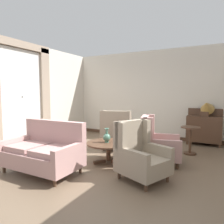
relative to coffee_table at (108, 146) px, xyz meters
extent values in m
plane|color=brown|center=(-0.03, -0.21, -0.38)|extent=(9.14, 9.14, 0.00)
cube|color=silver|center=(-0.03, 3.05, 1.14)|extent=(5.85, 0.08, 3.04)
cube|color=silver|center=(-2.88, 0.76, 1.14)|extent=(0.08, 4.57, 3.04)
cube|color=#4C3323|center=(-0.03, 2.99, -0.32)|extent=(5.69, 0.03, 0.12)
cube|color=silver|center=(-2.82, -0.02, 1.08)|extent=(0.03, 1.33, 2.58)
cube|color=white|center=(-2.80, -0.02, 1.08)|extent=(0.02, 1.41, 2.66)
cube|color=white|center=(-2.80, -0.02, 1.08)|extent=(0.02, 0.04, 2.58)
cube|color=white|center=(-2.80, -0.02, 1.08)|extent=(0.02, 1.33, 0.04)
cube|color=tan|center=(-2.76, 0.82, 1.13)|extent=(0.10, 0.32, 2.88)
cube|color=tan|center=(-2.76, -0.02, 2.54)|extent=(0.10, 2.01, 0.20)
cylinder|color=#4C3323|center=(0.00, 0.00, 0.05)|extent=(0.99, 0.99, 0.04)
cylinder|color=#4C3323|center=(0.00, 0.00, -0.15)|extent=(0.10, 0.10, 0.38)
cube|color=#4C3323|center=(0.22, 0.00, -0.35)|extent=(0.28, 0.06, 0.07)
cube|color=#4C3323|center=(-0.11, 0.19, -0.35)|extent=(0.19, 0.27, 0.07)
cube|color=#4C3323|center=(-0.13, -0.18, -0.35)|extent=(0.22, 0.26, 0.07)
cylinder|color=#4C7A66|center=(-0.03, -0.01, 0.08)|extent=(0.09, 0.09, 0.02)
ellipsoid|color=#4C7A66|center=(-0.03, -0.01, 0.19)|extent=(0.17, 0.17, 0.18)
cylinder|color=#4C7A66|center=(-0.03, -0.01, 0.33)|extent=(0.06, 0.06, 0.11)
torus|color=#4C7A66|center=(-0.03, -0.01, 0.39)|extent=(0.11, 0.11, 0.02)
cube|color=tan|center=(-0.86, -1.17, -0.09)|extent=(1.55, 0.87, 0.30)
cube|color=tan|center=(-0.85, -0.81, 0.34)|extent=(1.54, 0.15, 0.56)
cube|color=tan|center=(-1.20, -1.21, 0.11)|extent=(0.62, 0.67, 0.10)
cube|color=tan|center=(-0.52, -1.21, 0.11)|extent=(0.62, 0.67, 0.10)
cube|color=tan|center=(-1.57, -1.22, 0.15)|extent=(0.12, 0.76, 0.19)
cube|color=tan|center=(-0.14, -1.23, 0.15)|extent=(0.12, 0.76, 0.19)
cylinder|color=#4C3323|center=(-1.53, -1.52, -0.31)|extent=(0.06, 0.06, 0.14)
cylinder|color=#4C3323|center=(-0.19, -1.53, -0.31)|extent=(0.06, 0.06, 0.14)
cylinder|color=#4C3323|center=(-1.52, -0.81, -0.31)|extent=(0.06, 0.06, 0.14)
cylinder|color=#4C3323|center=(-0.18, -0.82, -0.31)|extent=(0.06, 0.06, 0.14)
cube|color=gray|center=(-0.35, 1.19, -0.10)|extent=(1.01, 1.07, 0.28)
cube|color=gray|center=(-0.25, 0.82, 0.38)|extent=(0.82, 0.34, 0.68)
cube|color=gray|center=(0.07, 0.99, 0.46)|extent=(0.15, 0.22, 0.51)
cube|color=gray|center=(-0.62, 0.82, 0.46)|extent=(0.15, 0.22, 0.51)
cube|color=gray|center=(-0.02, 1.32, 0.14)|extent=(0.30, 0.80, 0.19)
cube|color=gray|center=(-0.70, 1.15, 0.14)|extent=(0.30, 0.80, 0.19)
cylinder|color=#4C3323|center=(-0.13, 1.63, -0.31)|extent=(0.06, 0.06, 0.14)
cylinder|color=#4C3323|center=(-0.75, 1.47, -0.31)|extent=(0.06, 0.06, 0.14)
cylinder|color=#4C3323|center=(0.06, 0.91, -0.31)|extent=(0.06, 0.06, 0.14)
cylinder|color=#4C3323|center=(-0.57, 0.75, -0.31)|extent=(0.06, 0.06, 0.14)
cube|color=gray|center=(1.03, -0.58, -0.10)|extent=(1.03, 0.99, 0.29)
cube|color=gray|center=(0.72, -0.45, 0.36)|extent=(0.42, 0.73, 0.62)
cube|color=gray|center=(0.68, -0.78, 0.43)|extent=(0.22, 0.17, 0.47)
cube|color=gray|center=(0.93, -0.19, 0.43)|extent=(0.22, 0.17, 0.47)
cube|color=gray|center=(0.95, -0.89, 0.14)|extent=(0.70, 0.37, 0.19)
cube|color=gray|center=(1.20, -0.31, 0.14)|extent=(0.70, 0.37, 0.19)
cylinder|color=#4C3323|center=(1.22, -0.97, -0.31)|extent=(0.06, 0.06, 0.14)
cylinder|color=#4C3323|center=(1.44, -0.45, -0.31)|extent=(0.06, 0.06, 0.14)
cylinder|color=#4C3323|center=(0.62, -0.72, -0.31)|extent=(0.06, 0.06, 0.14)
cylinder|color=#4C3323|center=(0.84, -0.19, -0.31)|extent=(0.06, 0.06, 0.14)
cube|color=tan|center=(1.07, 0.51, -0.10)|extent=(1.02, 0.97, 0.28)
cube|color=tan|center=(0.72, 0.42, 0.36)|extent=(0.33, 0.80, 0.64)
cube|color=tan|center=(0.89, 0.11, 0.44)|extent=(0.22, 0.15, 0.48)
cube|color=tan|center=(0.72, 0.78, 0.44)|extent=(0.22, 0.15, 0.48)
cube|color=tan|center=(1.20, 0.18, 0.13)|extent=(0.75, 0.28, 0.18)
cube|color=tan|center=(1.03, 0.86, 0.13)|extent=(0.75, 0.28, 0.18)
cylinder|color=#4C3323|center=(1.48, 0.29, -0.31)|extent=(0.06, 0.06, 0.14)
cylinder|color=#4C3323|center=(1.33, 0.90, -0.31)|extent=(0.06, 0.06, 0.14)
cylinder|color=#4C3323|center=(0.81, 0.12, -0.31)|extent=(0.06, 0.06, 0.14)
cylinder|color=#4C3323|center=(0.65, 0.73, -0.31)|extent=(0.06, 0.06, 0.14)
cylinder|color=#4C3323|center=(1.56, 1.53, 0.32)|extent=(0.48, 0.48, 0.03)
cylinder|color=#4C3323|center=(1.56, 1.53, -0.04)|extent=(0.07, 0.07, 0.68)
cylinder|color=#4C3323|center=(1.56, 1.53, -0.36)|extent=(0.31, 0.31, 0.04)
cube|color=#4C3323|center=(1.79, 2.75, 0.11)|extent=(0.98, 0.43, 0.78)
cube|color=#4C3323|center=(1.79, 2.94, 0.61)|extent=(0.98, 0.04, 0.22)
cube|color=#4C3323|center=(1.35, 2.58, -0.33)|extent=(0.06, 0.06, 0.10)
cube|color=#4C3323|center=(2.23, 2.58, -0.33)|extent=(0.06, 0.06, 0.10)
cube|color=#4C3323|center=(1.35, 2.91, -0.33)|extent=(0.06, 0.06, 0.10)
cube|color=#4C3323|center=(2.23, 2.91, -0.33)|extent=(0.06, 0.06, 0.10)
cube|color=#4C3323|center=(1.79, 2.73, 0.57)|extent=(0.24, 0.24, 0.14)
cone|color=#B28942|center=(1.85, 2.65, 0.81)|extent=(0.43, 0.55, 0.53)
camera|label=1|loc=(2.24, -4.06, 1.18)|focal=33.39mm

